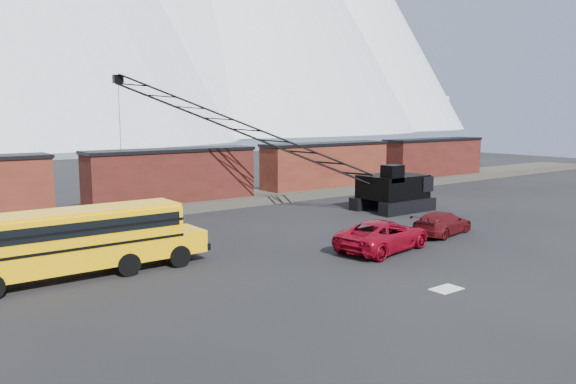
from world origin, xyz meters
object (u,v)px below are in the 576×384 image
school_bus (79,239)px  red_pickup (383,235)px  maroon_suv (442,223)px  crawler_crane (251,132)px

school_bus → red_pickup: 15.84m
school_bus → maroon_suv: size_ratio=2.28×
maroon_suv → red_pickup: bearing=84.9°
school_bus → maroon_suv: school_bus is taller
school_bus → red_pickup: size_ratio=1.87×
red_pickup → crawler_crane: bearing=-12.8°
school_bus → red_pickup: (15.06, -4.82, -0.93)m
red_pickup → crawler_crane: crawler_crane is taller
maroon_suv → crawler_crane: size_ratio=0.24×
school_bus → crawler_crane: (15.80, 9.61, 4.43)m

